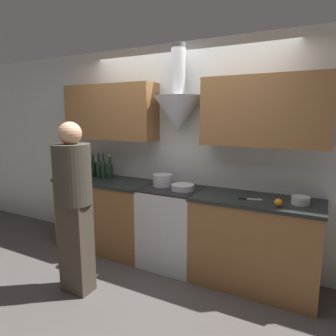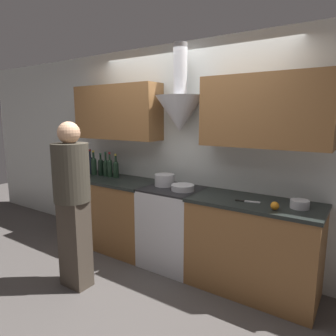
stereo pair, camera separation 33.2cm
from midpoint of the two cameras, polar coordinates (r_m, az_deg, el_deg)
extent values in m
plane|color=#4C4744|center=(3.54, -4.75, -19.89)|extent=(12.00, 12.00, 0.00)
cube|color=silver|center=(3.67, 0.57, 2.78)|extent=(8.40, 0.06, 2.60)
cone|color=silver|center=(3.48, -0.84, 10.28)|extent=(0.56, 0.56, 0.41)
cylinder|color=silver|center=(3.52, -0.86, 18.25)|extent=(0.16, 0.16, 0.57)
cube|color=brown|center=(4.05, -13.27, 10.28)|extent=(1.30, 0.32, 0.70)
cube|color=brown|center=(3.14, 14.97, 10.37)|extent=(1.25, 0.32, 0.70)
cube|color=brown|center=(4.15, -13.90, -8.73)|extent=(1.30, 0.60, 0.90)
cube|color=black|center=(4.03, -14.18, -2.41)|extent=(1.33, 0.62, 0.03)
cube|color=brown|center=(3.27, 13.25, -13.96)|extent=(1.25, 0.60, 0.90)
cube|color=black|center=(3.11, 13.59, -6.05)|extent=(1.28, 0.62, 0.03)
cube|color=silver|center=(3.60, -1.93, -11.26)|extent=(0.66, 0.60, 0.91)
cube|color=black|center=(3.38, -4.48, -13.41)|extent=(0.46, 0.01, 0.41)
cube|color=black|center=(3.46, -1.97, -4.02)|extent=(0.66, 0.60, 0.02)
cube|color=silver|center=(3.70, 0.13, -4.03)|extent=(0.66, 0.06, 0.10)
cylinder|color=black|center=(4.45, -19.29, -0.06)|extent=(0.08, 0.08, 0.19)
sphere|color=black|center=(4.43, -19.36, 1.14)|extent=(0.07, 0.07, 0.07)
cylinder|color=black|center=(4.42, -19.40, 1.94)|extent=(0.03, 0.03, 0.09)
cylinder|color=black|center=(4.42, -19.45, 2.67)|extent=(0.03, 0.03, 0.02)
cylinder|color=black|center=(4.38, -18.21, -0.02)|extent=(0.08, 0.08, 0.21)
sphere|color=black|center=(4.36, -18.28, 1.31)|extent=(0.07, 0.07, 0.07)
cylinder|color=black|center=(4.35, -18.33, 2.22)|extent=(0.03, 0.03, 0.11)
cylinder|color=maroon|center=(4.35, -18.38, 3.05)|extent=(0.03, 0.03, 0.02)
cylinder|color=black|center=(4.30, -17.53, -0.19)|extent=(0.08, 0.08, 0.20)
sphere|color=black|center=(4.28, -17.61, 1.15)|extent=(0.08, 0.08, 0.08)
cylinder|color=black|center=(4.27, -17.65, 2.04)|extent=(0.03, 0.03, 0.10)
cylinder|color=gold|center=(4.27, -17.70, 2.85)|extent=(0.03, 0.03, 0.02)
cylinder|color=black|center=(4.24, -16.23, -0.33)|extent=(0.07, 0.07, 0.19)
sphere|color=black|center=(4.22, -16.29, 0.95)|extent=(0.07, 0.07, 0.07)
cylinder|color=black|center=(4.21, -16.33, 1.71)|extent=(0.03, 0.03, 0.08)
cylinder|color=#234C33|center=(4.21, -16.36, 2.40)|extent=(0.03, 0.03, 0.02)
cylinder|color=black|center=(4.16, -15.25, -0.47)|extent=(0.07, 0.07, 0.19)
sphere|color=black|center=(4.15, -15.31, 0.84)|extent=(0.07, 0.07, 0.07)
cylinder|color=black|center=(4.14, -15.36, 1.77)|extent=(0.03, 0.03, 0.10)
cylinder|color=#234C33|center=(4.13, -15.40, 2.64)|extent=(0.03, 0.03, 0.02)
cylinder|color=black|center=(4.09, -14.47, -0.51)|extent=(0.07, 0.07, 0.21)
sphere|color=black|center=(4.07, -14.53, 0.92)|extent=(0.07, 0.07, 0.07)
cylinder|color=black|center=(4.06, -14.57, 1.80)|extent=(0.03, 0.03, 0.09)
cylinder|color=maroon|center=(4.06, -14.60, 2.61)|extent=(0.03, 0.03, 0.02)
cylinder|color=black|center=(4.05, -13.32, -0.73)|extent=(0.08, 0.08, 0.18)
sphere|color=black|center=(4.03, -13.37, 0.56)|extent=(0.07, 0.07, 0.07)
cylinder|color=black|center=(4.02, -13.41, 1.48)|extent=(0.03, 0.03, 0.10)
cylinder|color=gold|center=(4.02, -13.44, 2.31)|extent=(0.03, 0.03, 0.02)
cylinder|color=silver|center=(3.55, -3.67, -2.34)|extent=(0.24, 0.24, 0.14)
cylinder|color=silver|center=(3.35, 0.01, -3.71)|extent=(0.26, 0.26, 0.06)
sphere|color=orange|center=(2.88, 17.24, -6.35)|extent=(0.07, 0.07, 0.07)
cylinder|color=silver|center=(3.02, 21.12, -5.80)|extent=(0.17, 0.17, 0.08)
cube|color=silver|center=(3.06, 13.19, -5.89)|extent=(0.15, 0.07, 0.01)
cube|color=black|center=(3.06, 10.97, -5.78)|extent=(0.09, 0.04, 0.01)
cube|color=#473D33|center=(3.27, -19.95, -14.14)|extent=(0.31, 0.20, 0.91)
cylinder|color=#3D382D|center=(3.05, -20.78, -1.18)|extent=(0.36, 0.36, 0.58)
sphere|color=tan|center=(3.00, -21.24, 6.16)|extent=(0.22, 0.22, 0.22)
camera|label=1|loc=(0.17, -92.86, -0.50)|focal=32.00mm
camera|label=2|loc=(0.17, 87.14, 0.50)|focal=32.00mm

